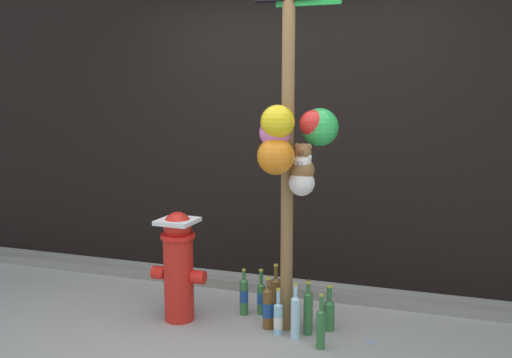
# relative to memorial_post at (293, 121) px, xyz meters

# --- Properties ---
(building_wall) EXTENTS (10.00, 0.20, 3.89)m
(building_wall) POSITION_rel_memorial_post_xyz_m (-0.27, 1.18, 0.48)
(building_wall) COLOR black
(building_wall) RESTS_ON ground_plane
(curb_strip) EXTENTS (8.00, 0.12, 0.08)m
(curb_strip) POSITION_rel_memorial_post_xyz_m (-0.27, 0.68, -1.42)
(curb_strip) COLOR gray
(curb_strip) RESTS_ON ground_plane
(memorial_post) EXTENTS (0.56, 0.50, 2.59)m
(memorial_post) POSITION_rel_memorial_post_xyz_m (0.00, 0.00, 0.00)
(memorial_post) COLOR olive
(memorial_post) RESTS_ON ground_plane
(fire_hydrant) EXTENTS (0.41, 0.28, 0.81)m
(fire_hydrant) POSITION_rel_memorial_post_xyz_m (-0.83, -0.04, -1.04)
(fire_hydrant) COLOR red
(fire_hydrant) RESTS_ON ground_plane
(bottle_0) EXTENTS (0.06, 0.06, 0.39)m
(bottle_0) POSITION_rel_memorial_post_xyz_m (0.05, -0.08, -1.30)
(bottle_0) COLOR #B2DBEA
(bottle_0) RESTS_ON ground_plane
(bottle_1) EXTENTS (0.06, 0.06, 0.38)m
(bottle_1) POSITION_rel_memorial_post_xyz_m (0.12, 0.01, -1.30)
(bottle_1) COLOR #337038
(bottle_1) RESTS_ON ground_plane
(bottle_2) EXTENTS (0.08, 0.08, 0.32)m
(bottle_2) POSITION_rel_memorial_post_xyz_m (0.24, 0.12, -1.34)
(bottle_2) COLOR #337038
(bottle_2) RESTS_ON ground_plane
(bottle_3) EXTENTS (0.08, 0.08, 0.37)m
(bottle_3) POSITION_rel_memorial_post_xyz_m (-0.17, 0.02, -1.31)
(bottle_3) COLOR brown
(bottle_3) RESTS_ON ground_plane
(bottle_4) EXTENTS (0.06, 0.06, 0.33)m
(bottle_4) POSITION_rel_memorial_post_xyz_m (-0.08, -0.06, -1.34)
(bottle_4) COLOR #93CCE0
(bottle_4) RESTS_ON ground_plane
(bottle_5) EXTENTS (0.06, 0.06, 0.37)m
(bottle_5) POSITION_rel_memorial_post_xyz_m (0.24, -0.17, -1.31)
(bottle_5) COLOR #337038
(bottle_5) RESTS_ON ground_plane
(bottle_6) EXTENTS (0.07, 0.07, 0.38)m
(bottle_6) POSITION_rel_memorial_post_xyz_m (0.10, 0.11, -1.32)
(bottle_6) COLOR brown
(bottle_6) RESTS_ON ground_plane
(bottle_7) EXTENTS (0.06, 0.06, 0.35)m
(bottle_7) POSITION_rel_memorial_post_xyz_m (-0.41, 0.19, -1.31)
(bottle_7) COLOR #337038
(bottle_7) RESTS_ON ground_plane
(bottle_8) EXTENTS (0.06, 0.06, 0.35)m
(bottle_8) POSITION_rel_memorial_post_xyz_m (-0.29, 0.24, -1.33)
(bottle_8) COLOR #337038
(bottle_8) RESTS_ON ground_plane
(bottle_9) EXTENTS (0.08, 0.08, 0.39)m
(bottle_9) POSITION_rel_memorial_post_xyz_m (-0.18, 0.26, -1.30)
(bottle_9) COLOR brown
(bottle_9) RESTS_ON ground_plane
(litter_0) EXTENTS (0.07, 0.06, 0.01)m
(litter_0) POSITION_rel_memorial_post_xyz_m (0.54, 0.02, -1.46)
(litter_0) COLOR #8C99B2
(litter_0) RESTS_ON ground_plane
(litter_1) EXTENTS (0.14, 0.14, 0.01)m
(litter_1) POSITION_rel_memorial_post_xyz_m (-1.48, 0.77, -1.46)
(litter_1) COLOR #8C99B2
(litter_1) RESTS_ON ground_plane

